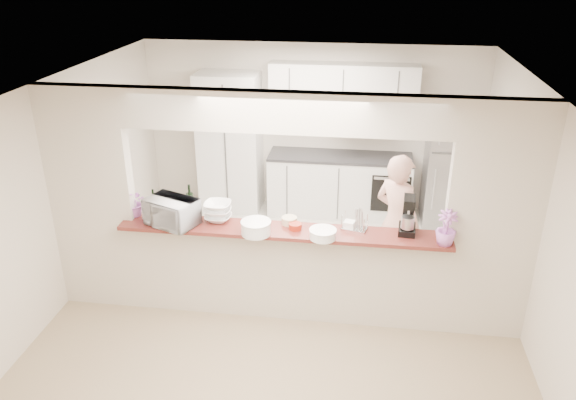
% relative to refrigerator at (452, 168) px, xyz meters
% --- Properties ---
extents(floor, '(6.00, 6.00, 0.00)m').
position_rel_refrigerator_xyz_m(floor, '(-2.05, -2.65, -0.85)').
color(floor, tan).
rests_on(floor, ground).
extents(tile_overlay, '(5.00, 2.90, 0.01)m').
position_rel_refrigerator_xyz_m(tile_overlay, '(-2.05, -1.10, -0.84)').
color(tile_overlay, beige).
rests_on(tile_overlay, floor).
extents(partition, '(5.00, 0.15, 2.50)m').
position_rel_refrigerator_xyz_m(partition, '(-2.05, -2.65, 0.63)').
color(partition, beige).
rests_on(partition, floor).
extents(bar_counter, '(3.40, 0.38, 1.09)m').
position_rel_refrigerator_xyz_m(bar_counter, '(-2.05, -2.65, -0.27)').
color(bar_counter, beige).
rests_on(bar_counter, floor).
extents(kitchen_cabinets, '(3.15, 0.62, 2.25)m').
position_rel_refrigerator_xyz_m(kitchen_cabinets, '(-2.24, 0.07, 0.12)').
color(kitchen_cabinets, silver).
rests_on(kitchen_cabinets, floor).
extents(refrigerator, '(0.75, 0.70, 1.70)m').
position_rel_refrigerator_xyz_m(refrigerator, '(0.00, 0.00, 0.00)').
color(refrigerator, '#B4B3B9').
rests_on(refrigerator, floor).
extents(flower_left, '(0.29, 0.26, 0.30)m').
position_rel_refrigerator_xyz_m(flower_left, '(-3.65, -2.60, 0.39)').
color(flower_left, '#E77ADB').
rests_on(flower_left, bar_counter).
extents(wine_bottle_a, '(0.06, 0.06, 0.31)m').
position_rel_refrigerator_xyz_m(wine_bottle_a, '(-3.45, -2.58, 0.36)').
color(wine_bottle_a, black).
rests_on(wine_bottle_a, bar_counter).
extents(wine_bottle_b, '(0.08, 0.08, 0.38)m').
position_rel_refrigerator_xyz_m(wine_bottle_b, '(-3.05, -2.58, 0.39)').
color(wine_bottle_b, black).
rests_on(wine_bottle_b, bar_counter).
extents(toaster_oven, '(0.61, 0.52, 0.28)m').
position_rel_refrigerator_xyz_m(toaster_oven, '(-3.20, -2.75, 0.38)').
color(toaster_oven, silver).
rests_on(toaster_oven, bar_counter).
extents(serving_bowls, '(0.29, 0.29, 0.20)m').
position_rel_refrigerator_xyz_m(serving_bowls, '(-2.75, -2.60, 0.34)').
color(serving_bowls, white).
rests_on(serving_bowls, bar_counter).
extents(plate_stack_a, '(0.31, 0.31, 0.14)m').
position_rel_refrigerator_xyz_m(plate_stack_a, '(-2.30, -2.84, 0.31)').
color(plate_stack_a, white).
rests_on(plate_stack_a, bar_counter).
extents(plate_stack_b, '(0.27, 0.27, 0.10)m').
position_rel_refrigerator_xyz_m(plate_stack_b, '(-1.63, -2.84, 0.29)').
color(plate_stack_b, white).
rests_on(plate_stack_b, bar_counter).
extents(red_bowl, '(0.13, 0.13, 0.06)m').
position_rel_refrigerator_xyz_m(red_bowl, '(-1.92, -2.68, 0.27)').
color(red_bowl, maroon).
rests_on(red_bowl, bar_counter).
extents(tan_bowl, '(0.16, 0.16, 0.08)m').
position_rel_refrigerator_xyz_m(tan_bowl, '(-2.00, -2.57, 0.28)').
color(tan_bowl, '#C5B38B').
rests_on(tan_bowl, bar_counter).
extents(utensil_caddy, '(0.28, 0.20, 0.24)m').
position_rel_refrigerator_xyz_m(utensil_caddy, '(-1.33, -2.60, 0.34)').
color(utensil_caddy, silver).
rests_on(utensil_caddy, bar_counter).
extents(stand_mixer, '(0.19, 0.28, 0.39)m').
position_rel_refrigerator_xyz_m(stand_mixer, '(-0.80, -2.59, 0.41)').
color(stand_mixer, black).
rests_on(stand_mixer, bar_counter).
extents(flower_right, '(0.21, 0.21, 0.35)m').
position_rel_refrigerator_xyz_m(flower_right, '(-0.45, -2.80, 0.42)').
color(flower_right, '#CA70D1').
rests_on(flower_right, bar_counter).
extents(person, '(0.71, 0.69, 1.65)m').
position_rel_refrigerator_xyz_m(person, '(-0.85, -1.85, -0.03)').
color(person, '#DEA390').
rests_on(person, floor).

